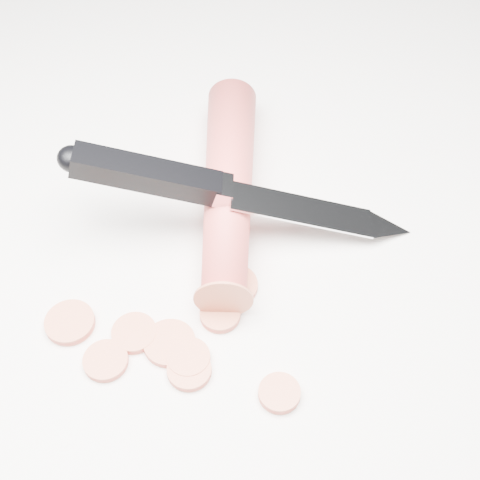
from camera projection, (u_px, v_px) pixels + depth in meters
ground at (168, 291)px, 0.51m from camera, size 2.40×2.40×0.00m
carrot at (228, 186)px, 0.55m from camera, size 0.15×0.21×0.04m
carrot_slice_0 at (134, 333)px, 0.49m from camera, size 0.03×0.03×0.01m
carrot_slice_1 at (106, 361)px, 0.47m from camera, size 0.03×0.03×0.01m
carrot_slice_2 at (170, 343)px, 0.48m from camera, size 0.04×0.04×0.01m
carrot_slice_3 at (220, 314)px, 0.50m from camera, size 0.03×0.03×0.01m
carrot_slice_4 at (234, 285)px, 0.51m from camera, size 0.04×0.04×0.01m
carrot_slice_5 at (188, 358)px, 0.48m from camera, size 0.03×0.03×0.01m
carrot_slice_6 at (279, 393)px, 0.46m from camera, size 0.03×0.03×0.01m
carrot_slice_7 at (70, 323)px, 0.49m from camera, size 0.04×0.04×0.01m
carrot_slice_8 at (189, 370)px, 0.47m from camera, size 0.03×0.03×0.01m
kitchen_knife at (243, 191)px, 0.52m from camera, size 0.25×0.18×0.09m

